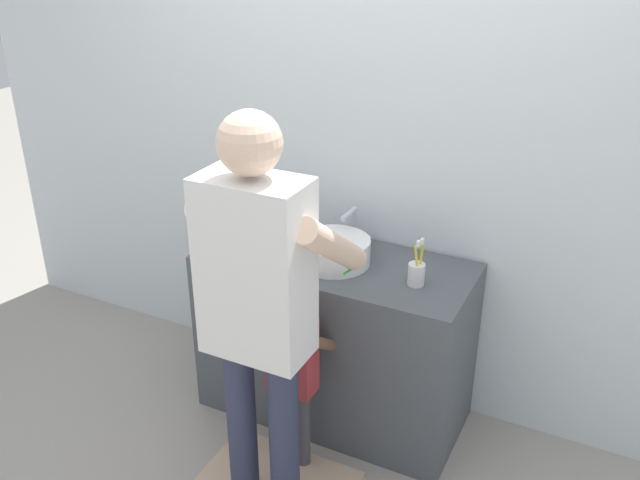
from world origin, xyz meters
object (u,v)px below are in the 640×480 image
at_px(soap_bottle, 266,226).
at_px(adult_parent, 259,293).
at_px(child_toddler, 293,364).
at_px(toothbrush_cup, 416,273).

distance_m(soap_bottle, adult_parent, 0.83).
xyz_separation_m(soap_bottle, adult_parent, (0.40, -0.72, 0.11)).
xyz_separation_m(soap_bottle, child_toddler, (0.38, -0.46, -0.36)).
distance_m(soap_bottle, child_toddler, 0.70).
xyz_separation_m(toothbrush_cup, child_toddler, (-0.39, -0.35, -0.35)).
relative_size(toothbrush_cup, soap_bottle, 1.25).
relative_size(soap_bottle, child_toddler, 0.19).
bearing_deg(adult_parent, child_toddler, 92.94).
height_order(child_toddler, adult_parent, adult_parent).
bearing_deg(soap_bottle, child_toddler, -50.16).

